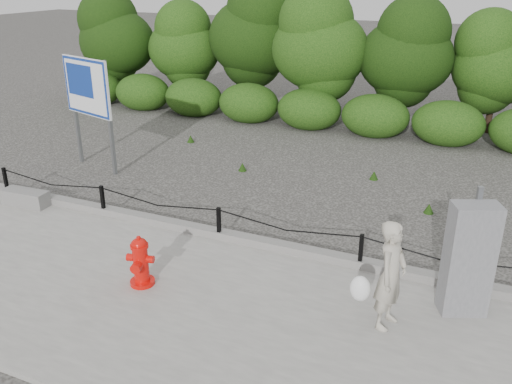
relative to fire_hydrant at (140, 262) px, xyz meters
The scene contains 10 objects.
ground 1.87m from the fire_hydrant, 77.94° to the left, with size 90.00×90.00×0.00m, color #2D2B28.
sidewalk 0.61m from the fire_hydrant, 30.54° to the right, with size 14.00×4.00×0.08m, color gray.
curb 1.89m from the fire_hydrant, 78.26° to the left, with size 14.00×0.22×0.14m, color slate.
chain_barrier 1.82m from the fire_hydrant, 77.94° to the left, with size 10.06×0.06×0.60m.
treeline 11.00m from the fire_hydrant, 81.30° to the left, with size 20.31×3.72×4.83m.
fire_hydrant is the anchor object (origin of this frame).
pedestrian 3.58m from the fire_hydrant, ahead, with size 0.72×0.61×1.50m.
concrete_block 4.15m from the fire_hydrant, 158.37° to the left, with size 0.97×0.34×0.31m, color slate.
utility_cabinet 4.62m from the fire_hydrant, 15.39° to the left, with size 0.70×0.57×1.77m.
advertising_sign 5.93m from the fire_hydrant, 135.92° to the left, with size 1.60×0.55×2.63m.
Camera 1 is at (4.02, -7.49, 4.48)m, focal length 38.00 mm.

